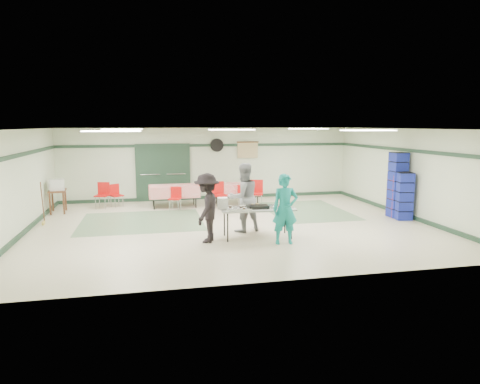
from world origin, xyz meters
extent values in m
plane|color=#BFB199|center=(0.00, 0.00, 0.00)|extent=(11.00, 11.00, 0.00)
plane|color=silver|center=(0.00, 0.00, 2.70)|extent=(11.00, 11.00, 0.00)
plane|color=beige|center=(0.00, 4.50, 1.35)|extent=(11.00, 0.00, 11.00)
plane|color=beige|center=(0.00, -4.50, 1.35)|extent=(11.00, 0.00, 11.00)
plane|color=beige|center=(-5.50, 0.00, 1.35)|extent=(0.00, 9.00, 9.00)
plane|color=beige|center=(5.50, 0.00, 1.35)|extent=(0.00, 9.00, 9.00)
cube|color=#1F3928|center=(0.00, 4.47, 2.05)|extent=(11.00, 0.06, 0.10)
cube|color=#1F3928|center=(0.00, 4.47, 0.06)|extent=(11.00, 0.06, 0.12)
cube|color=#1F3928|center=(-5.47, 0.00, 2.05)|extent=(0.06, 9.00, 0.10)
cube|color=#1F3928|center=(-5.47, 0.00, 0.06)|extent=(0.06, 9.00, 0.12)
cube|color=#1F3928|center=(5.47, 0.00, 2.05)|extent=(0.06, 9.00, 0.10)
cube|color=#1F3928|center=(5.47, 0.00, 0.06)|extent=(0.06, 9.00, 0.12)
cube|color=#627F5D|center=(-2.50, 1.00, 0.00)|extent=(3.50, 3.00, 0.01)
cube|color=#627F5D|center=(2.80, 1.50, 0.00)|extent=(2.50, 3.50, 0.01)
cube|color=gray|center=(-2.20, 4.44, 1.05)|extent=(0.90, 0.06, 2.10)
cube|color=gray|center=(-1.25, 4.44, 1.05)|extent=(0.90, 0.06, 2.10)
cube|color=#1F3928|center=(-1.73, 4.42, 1.05)|extent=(2.00, 0.03, 2.15)
cylinder|color=black|center=(0.30, 4.44, 2.05)|extent=(0.50, 0.10, 0.50)
cube|color=tan|center=(1.50, 4.44, 1.85)|extent=(0.80, 0.02, 0.60)
cube|color=#B4B4AF|center=(0.37, -1.46, 0.74)|extent=(1.88, 0.82, 0.04)
cylinder|color=black|center=(-0.44, -1.73, 0.36)|extent=(0.04, 0.04, 0.72)
cylinder|color=black|center=(1.16, -1.79, 0.36)|extent=(0.04, 0.04, 0.72)
cylinder|color=black|center=(-0.41, -1.13, 0.36)|extent=(0.04, 0.04, 0.72)
cylinder|color=black|center=(1.18, -1.19, 0.36)|extent=(0.04, 0.04, 0.72)
cube|color=silver|center=(0.97, -1.49, 0.77)|extent=(0.58, 0.45, 0.02)
cube|color=silver|center=(0.29, -1.31, 0.77)|extent=(0.56, 0.43, 0.02)
cube|color=silver|center=(-0.14, -1.54, 0.77)|extent=(0.62, 0.48, 0.02)
cube|color=black|center=(0.38, -1.52, 0.80)|extent=(0.51, 0.33, 0.08)
cube|color=white|center=(-0.49, -1.38, 0.90)|extent=(0.25, 0.23, 0.28)
imported|color=teal|center=(0.88, -2.12, 0.84)|extent=(0.64, 0.45, 1.68)
imported|color=gray|center=(0.17, -0.76, 0.91)|extent=(1.05, 0.92, 1.83)
imported|color=black|center=(-0.92, -1.58, 0.84)|extent=(0.98, 1.24, 1.68)
cube|color=red|center=(0.78, 3.06, 0.74)|extent=(1.77, 0.93, 0.05)
cube|color=red|center=(0.78, 3.06, 0.55)|extent=(1.78, 0.95, 0.40)
cylinder|color=black|center=(0.05, 2.86, 0.36)|extent=(0.04, 0.04, 0.72)
cylinder|color=black|center=(1.45, 2.69, 0.36)|extent=(0.04, 0.04, 0.72)
cylinder|color=black|center=(0.11, 3.42, 0.36)|extent=(0.04, 0.04, 0.72)
cylinder|color=black|center=(1.52, 3.25, 0.36)|extent=(0.04, 0.04, 0.72)
cube|color=red|center=(-1.42, 3.06, 0.74)|extent=(1.71, 0.77, 0.05)
cube|color=red|center=(-1.42, 3.06, 0.55)|extent=(1.71, 0.79, 0.40)
cylinder|color=black|center=(-2.12, 2.76, 0.36)|extent=(0.04, 0.04, 0.72)
cylinder|color=black|center=(-0.71, 2.79, 0.36)|extent=(0.04, 0.04, 0.72)
cylinder|color=black|center=(-2.13, 3.32, 0.36)|extent=(0.04, 0.04, 0.72)
cylinder|color=black|center=(-0.72, 3.35, 0.36)|extent=(0.04, 0.04, 0.72)
cube|color=red|center=(0.90, 2.41, 0.40)|extent=(0.39, 0.39, 0.04)
cube|color=red|center=(0.88, 2.57, 0.60)|extent=(0.37, 0.07, 0.36)
cylinder|color=silver|center=(0.76, 2.25, 0.19)|extent=(0.02, 0.02, 0.38)
cylinder|color=silver|center=(1.05, 2.27, 0.19)|extent=(0.02, 0.02, 0.38)
cylinder|color=silver|center=(0.74, 2.54, 0.19)|extent=(0.02, 0.02, 0.38)
cylinder|color=silver|center=(1.03, 2.56, 0.19)|extent=(0.02, 0.02, 0.38)
cube|color=red|center=(0.08, 2.41, 0.47)|extent=(0.51, 0.51, 0.04)
cube|color=red|center=(0.03, 2.59, 0.70)|extent=(0.42, 0.14, 0.42)
cylinder|color=silver|center=(-0.05, 2.20, 0.22)|extent=(0.02, 0.02, 0.44)
cylinder|color=silver|center=(0.28, 2.28, 0.22)|extent=(0.02, 0.02, 0.44)
cylinder|color=silver|center=(-0.13, 2.53, 0.22)|extent=(0.02, 0.02, 0.44)
cylinder|color=silver|center=(0.20, 2.61, 0.22)|extent=(0.02, 0.02, 0.44)
cube|color=red|center=(1.34, 2.41, 0.48)|extent=(0.54, 0.54, 0.04)
cube|color=red|center=(1.39, 2.59, 0.72)|extent=(0.43, 0.16, 0.43)
cylinder|color=silver|center=(1.12, 2.29, 0.23)|extent=(0.02, 0.02, 0.46)
cylinder|color=silver|center=(1.46, 2.19, 0.23)|extent=(0.02, 0.02, 0.46)
cylinder|color=silver|center=(1.22, 2.62, 0.23)|extent=(0.02, 0.02, 0.46)
cylinder|color=silver|center=(1.55, 2.52, 0.23)|extent=(0.02, 0.02, 0.46)
cube|color=red|center=(-1.44, 2.41, 0.40)|extent=(0.46, 0.46, 0.04)
cube|color=red|center=(-1.38, 2.56, 0.60)|extent=(0.36, 0.16, 0.37)
cylinder|color=silver|center=(-1.62, 2.31, 0.19)|extent=(0.02, 0.02, 0.38)
cylinder|color=silver|center=(-1.35, 2.22, 0.19)|extent=(0.02, 0.02, 0.38)
cylinder|color=silver|center=(-1.53, 2.59, 0.19)|extent=(0.02, 0.02, 0.38)
cylinder|color=silver|center=(-1.25, 2.50, 0.19)|extent=(0.02, 0.02, 0.38)
cube|color=red|center=(-3.36, 3.46, 0.40)|extent=(0.51, 0.51, 0.04)
cube|color=red|center=(-3.45, 3.60, 0.61)|extent=(0.33, 0.23, 0.37)
cylinder|color=silver|center=(-3.41, 3.25, 0.19)|extent=(0.02, 0.02, 0.39)
cylinder|color=silver|center=(-3.16, 3.41, 0.19)|extent=(0.02, 0.02, 0.39)
cylinder|color=silver|center=(-3.56, 3.50, 0.19)|extent=(0.02, 0.02, 0.39)
cylinder|color=silver|center=(-3.31, 3.66, 0.19)|extent=(0.02, 0.02, 0.39)
cube|color=red|center=(-3.83, 3.26, 0.45)|extent=(0.51, 0.51, 0.04)
cube|color=red|center=(-3.77, 3.43, 0.68)|extent=(0.41, 0.15, 0.41)
cylinder|color=silver|center=(-4.03, 3.14, 0.22)|extent=(0.02, 0.02, 0.43)
cylinder|color=silver|center=(-3.71, 3.05, 0.22)|extent=(0.02, 0.02, 0.43)
cylinder|color=silver|center=(-3.94, 3.46, 0.22)|extent=(0.02, 0.02, 0.43)
cylinder|color=silver|center=(-3.62, 3.37, 0.22)|extent=(0.02, 0.02, 0.43)
cube|color=navy|center=(5.15, -0.01, 1.00)|extent=(0.44, 0.44, 2.00)
cube|color=#A82710|center=(5.15, 0.05, 0.66)|extent=(0.44, 0.44, 1.33)
cube|color=navy|center=(5.15, -0.38, 0.71)|extent=(0.51, 0.51, 1.43)
cube|color=brown|center=(-5.15, 2.89, 0.72)|extent=(0.56, 0.81, 0.05)
cube|color=brown|center=(-5.32, 2.55, 0.35)|extent=(0.05, 0.05, 0.70)
cube|color=brown|center=(-4.92, 2.59, 0.35)|extent=(0.05, 0.05, 0.70)
cube|color=brown|center=(-5.38, 3.19, 0.35)|extent=(0.05, 0.05, 0.70)
cube|color=brown|center=(-4.98, 3.22, 0.35)|extent=(0.05, 0.05, 0.70)
cube|color=beige|center=(-5.15, 2.83, 0.92)|extent=(0.52, 0.48, 0.35)
cylinder|color=brown|center=(-5.23, 1.21, 0.63)|extent=(0.04, 0.20, 1.21)
camera|label=1|loc=(-2.26, -11.61, 2.81)|focal=32.00mm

